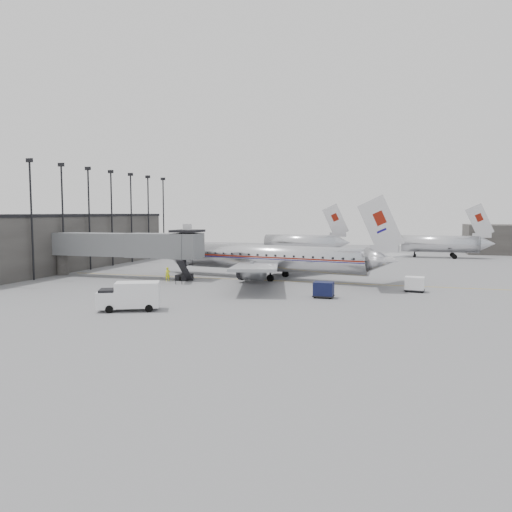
{
  "coord_description": "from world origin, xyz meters",
  "views": [
    {
      "loc": [
        17.19,
        -54.14,
        8.54
      ],
      "look_at": [
        -0.03,
        4.4,
        3.2
      ],
      "focal_mm": 35.0,
      "sensor_mm": 36.0,
      "label": 1
    }
  ],
  "objects": [
    {
      "name": "jet_bridge",
      "position": [
        -16.66,
        3.67,
        4.18
      ],
      "size": [
        21.0,
        6.2,
        7.1
      ],
      "color": "slate",
      "rests_on": "ground"
    },
    {
      "name": "floodlight_masts",
      "position": [
        -27.5,
        13.0,
        8.36
      ],
      "size": [
        0.9,
        42.25,
        15.25
      ],
      "color": "black",
      "rests_on": "ground"
    },
    {
      "name": "distant_aircraft_mid",
      "position": [
        24.21,
        46.0,
        2.73
      ],
      "size": [
        16.39,
        3.2,
        10.26
      ],
      "color": "silver",
      "rests_on": "ground"
    },
    {
      "name": "ramp_worker",
      "position": [
        -10.75,
        1.86,
        0.87
      ],
      "size": [
        0.75,
        0.72,
        1.74
      ],
      "primitive_type": "imported",
      "rotation": [
        0.0,
        0.0,
        0.69
      ],
      "color": "yellow",
      "rests_on": "ground"
    },
    {
      "name": "ground",
      "position": [
        0.0,
        0.0,
        0.0
      ],
      "size": [
        160.0,
        160.0,
        0.0
      ],
      "primitive_type": "plane",
      "color": "slate",
      "rests_on": "ground"
    },
    {
      "name": "baggage_cart_navy",
      "position": [
        9.74,
        -4.77,
        0.85
      ],
      "size": [
        2.07,
        1.59,
        1.6
      ],
      "rotation": [
        0.0,
        0.0,
        -0.02
      ],
      "color": "#0D1237",
      "rests_on": "ground"
    },
    {
      "name": "airliner",
      "position": [
        0.89,
        7.81,
        2.68
      ],
      "size": [
        33.35,
        30.63,
        10.64
      ],
      "rotation": [
        0.0,
        0.0,
        -0.19
      ],
      "color": "silver",
      "rests_on": "ground"
    },
    {
      "name": "baggage_cart_white",
      "position": [
        18.58,
        1.78,
        0.86
      ],
      "size": [
        2.19,
        1.74,
        1.62
      ],
      "rotation": [
        0.0,
        0.0,
        -0.08
      ],
      "color": "white",
      "rests_on": "ground"
    },
    {
      "name": "terminal",
      "position": [
        -34.0,
        10.0,
        4.0
      ],
      "size": [
        12.0,
        46.0,
        8.0
      ],
      "primitive_type": "cube",
      "color": "#383533",
      "rests_on": "ground"
    },
    {
      "name": "apron_line",
      "position": [
        3.0,
        6.0,
        0.01
      ],
      "size": [
        60.0,
        0.15,
        0.01
      ],
      "primitive_type": "cube",
      "rotation": [
        0.0,
        0.0,
        1.57
      ],
      "color": "gold",
      "rests_on": "ground"
    },
    {
      "name": "service_van",
      "position": [
        -5.53,
        -16.03,
        1.3
      ],
      "size": [
        5.64,
        3.98,
        2.48
      ],
      "rotation": [
        0.0,
        0.0,
        0.42
      ],
      "color": "white",
      "rests_on": "ground"
    },
    {
      "name": "distant_aircraft_near",
      "position": [
        -1.79,
        42.0,
        2.73
      ],
      "size": [
        16.39,
        3.2,
        10.26
      ],
      "color": "silver",
      "rests_on": "ground"
    }
  ]
}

